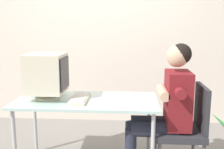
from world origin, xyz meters
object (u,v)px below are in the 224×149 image
(desk, at_px, (87,105))
(crt_monitor, at_px, (47,74))
(keyboard, at_px, (80,99))
(office_chair, at_px, (186,125))
(person_seated, at_px, (165,105))

(desk, bearing_deg, crt_monitor, 178.40)
(keyboard, bearing_deg, office_chair, -0.20)
(desk, distance_m, office_chair, 0.98)
(crt_monitor, relative_size, office_chair, 0.51)
(desk, relative_size, crt_monitor, 3.11)
(crt_monitor, bearing_deg, office_chair, -1.83)
(desk, height_order, crt_monitor, crt_monitor)
(keyboard, height_order, person_seated, person_seated)
(crt_monitor, distance_m, office_chair, 1.43)
(desk, height_order, person_seated, person_seated)
(person_seated, bearing_deg, keyboard, 179.75)
(office_chair, distance_m, person_seated, 0.28)
(desk, xyz_separation_m, keyboard, (-0.06, -0.03, 0.07))
(desk, relative_size, keyboard, 3.38)
(desk, bearing_deg, person_seated, -2.44)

